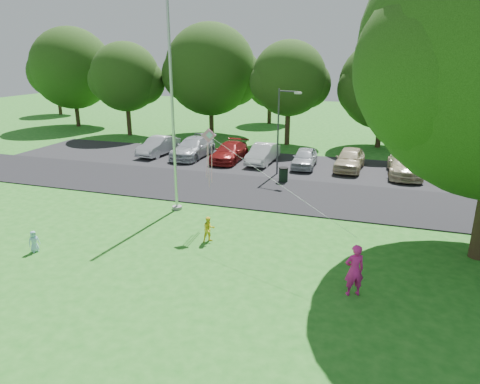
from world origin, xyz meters
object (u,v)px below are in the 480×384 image
(flagpole, at_px, (173,128))
(child_blue, at_px, (34,241))
(woman, at_px, (354,270))
(child_yellow, at_px, (209,229))
(trash_can, at_px, (283,175))
(street_lamp, at_px, (281,124))
(kite, at_px, (212,147))

(flagpole, xyz_separation_m, child_blue, (-3.26, -6.25, -3.72))
(woman, distance_m, child_yellow, 6.56)
(woman, distance_m, child_blue, 12.40)
(flagpole, distance_m, trash_can, 8.46)
(street_lamp, xyz_separation_m, trash_can, (0.56, -1.55, -2.85))
(flagpole, relative_size, kite, 1.43)
(trash_can, bearing_deg, child_yellow, -96.46)
(trash_can, distance_m, child_blue, 14.65)
(kite, bearing_deg, child_yellow, -88.34)
(child_blue, bearing_deg, street_lamp, 1.83)
(kite, bearing_deg, woman, -45.52)
(woman, height_order, child_yellow, woman)
(child_yellow, height_order, kite, kite)
(kite, bearing_deg, street_lamp, 70.53)
(woman, distance_m, kite, 8.18)
(flagpole, bearing_deg, woman, -31.71)
(child_yellow, height_order, child_blue, child_yellow)
(trash_can, bearing_deg, flagpole, -122.86)
(child_blue, bearing_deg, kite, -24.08)
(street_lamp, height_order, child_yellow, street_lamp)
(flagpole, relative_size, trash_can, 10.65)
(flagpole, bearing_deg, trash_can, 57.14)
(trash_can, height_order, woman, woman)
(flagpole, relative_size, woman, 5.55)
(trash_can, distance_m, child_yellow, 9.65)
(child_blue, bearing_deg, child_yellow, -36.60)
(flagpole, distance_m, kite, 3.09)
(woman, bearing_deg, street_lamp, -93.27)
(street_lamp, distance_m, kite, 9.60)
(child_yellow, bearing_deg, trash_can, 39.44)
(child_yellow, bearing_deg, child_blue, 161.81)
(trash_can, xyz_separation_m, child_blue, (-7.39, -12.65, -0.03))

